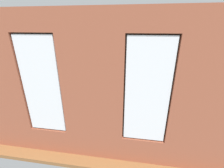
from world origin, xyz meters
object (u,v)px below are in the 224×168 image
Objects in this scene: couch_by_window at (94,126)px; couch_left at (184,100)px; potted_plant_foreground_right at (70,72)px; remote_black at (117,95)px; potted_plant_beside_window_right at (22,113)px; potted_plant_corner_near_left at (175,74)px; coffee_table at (115,95)px; candle_jar at (124,92)px; potted_plant_mid_room_small at (126,83)px; potted_plant_near_tv at (36,96)px; potted_plant_by_left_couch at (166,85)px; media_console at (41,94)px; potted_plant_between_couches at (150,117)px; potted_plant_corner_far_left at (217,133)px; table_plant_small at (111,89)px; tv_flatscreen at (38,81)px; cup_ceramic at (115,93)px; papasan_chair at (105,76)px.

couch_left is at bearing -145.86° from couch_by_window.
potted_plant_foreground_right is (5.42, -2.29, 0.17)m from couch_left.
potted_plant_foreground_right reaches higher than remote_black.
potted_plant_beside_window_right is 1.53× the size of potted_plant_foreground_right.
coffee_table is at bearing 40.62° from potted_plant_corner_near_left.
candle_jar is 3.24m from potted_plant_corner_near_left.
couch_left is 5.39m from potted_plant_beside_window_right.
potted_plant_near_tv is at bearing 37.71° from potted_plant_mid_room_small.
potted_plant_mid_room_small reaches higher than potted_plant_by_left_couch.
media_console is at bearing 16.42° from potted_plant_by_left_couch.
candle_jar is at bearing -107.60° from couch_by_window.
potted_plant_beside_window_right is 2.04× the size of potted_plant_mid_room_small.
potted_plant_between_couches is (1.40, 1.91, 0.42)m from couch_left.
couch_by_window is 1.56× the size of potted_plant_between_couches.
remote_black is at bearing -36.59° from potted_plant_corner_far_left.
media_console is at bearing 1.72° from coffee_table.
couch_by_window and couch_left have the same top height.
table_plant_small is (0.16, -0.09, 0.20)m from coffee_table.
potted_plant_mid_room_small is at bearing -159.78° from tv_flatscreen.
potted_plant_corner_far_left reaches higher than potted_plant_by_left_couch.
potted_plant_by_left_couch is at bearing 170.79° from potted_plant_foreground_right.
potted_plant_beside_window_right is at bearing 40.55° from potted_plant_corner_near_left.
potted_plant_corner_near_left is 0.68× the size of potted_plant_between_couches.
potted_plant_near_tv reaches higher than potted_plant_by_left_couch.
cup_ceramic is 0.07× the size of potted_plant_between_couches.
media_console is (5.72, 0.09, -0.10)m from couch_left.
papasan_chair is (0.90, -2.15, 0.02)m from remote_black.
potted_plant_near_tv is (4.77, 2.56, 0.32)m from potted_plant_by_left_couch.
potted_plant_mid_room_small is (-0.35, -1.20, -0.05)m from cup_ceramic.
potted_plant_foreground_right is at bearing -6.93° from papasan_chair.
cup_ceramic is at bearing -91.36° from couch_left.
potted_plant_between_couches reaches higher than potted_plant_beside_window_right.
tv_flatscreen is (3.15, 0.09, 0.34)m from cup_ceramic.
cup_ceramic reaches higher than remote_black.
media_console is 0.82× the size of potted_plant_between_couches.
potted_plant_corner_far_left is 0.91× the size of potted_plant_corner_near_left.
cup_ceramic is at bearing -164.58° from remote_black.
couch_by_window is 2.50× the size of potted_plant_corner_far_left.
potted_plant_beside_window_right is 1.51× the size of potted_plant_corner_far_left.
potted_plant_corner_far_left is at bearing 130.71° from papasan_chair.
couch_by_window is 2.02× the size of tv_flatscreen.
potted_plant_foreground_right is at bearing 0.51° from potted_plant_corner_near_left.
remote_black is 1.33m from potted_plant_mid_room_small.
table_plant_small is at bearing 37.87° from potted_plant_corner_near_left.
table_plant_small is 3.47m from potted_plant_foreground_right.
candle_jar is 0.10× the size of potted_plant_near_tv.
couch_by_window reaches higher than table_plant_small.
table_plant_small is 1.23m from potted_plant_mid_room_small.
potted_plant_beside_window_right is at bearing 101.42° from potted_plant_near_tv.
potted_plant_foreground_right is (2.04, -0.25, 0.05)m from papasan_chair.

